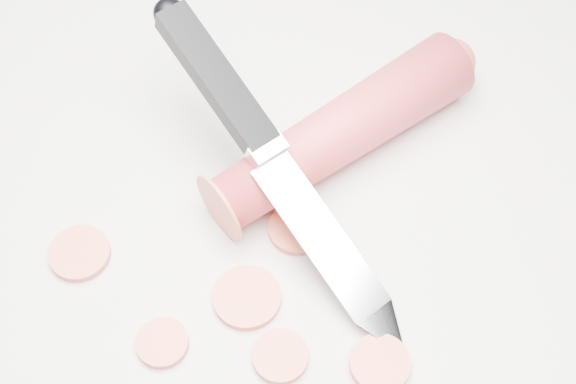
# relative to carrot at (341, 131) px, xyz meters

# --- Properties ---
(ground) EXTENTS (2.40, 2.40, 0.00)m
(ground) POSITION_rel_carrot_xyz_m (-0.03, -0.07, -0.02)
(ground) COLOR beige
(ground) RESTS_ON ground
(carrot) EXTENTS (0.14, 0.17, 0.04)m
(carrot) POSITION_rel_carrot_xyz_m (0.00, 0.00, 0.00)
(carrot) COLOR red
(carrot) RESTS_ON ground
(carrot_slice_0) EXTENTS (0.04, 0.04, 0.01)m
(carrot_slice_0) POSITION_rel_carrot_xyz_m (-0.13, -0.12, -0.02)
(carrot_slice_0) COLOR #E6593B
(carrot_slice_0) RESTS_ON ground
(carrot_slice_1) EXTENTS (0.03, 0.03, 0.01)m
(carrot_slice_1) POSITION_rel_carrot_xyz_m (-0.06, -0.16, -0.02)
(carrot_slice_1) COLOR #E6593B
(carrot_slice_1) RESTS_ON ground
(carrot_slice_2) EXTENTS (0.04, 0.04, 0.01)m
(carrot_slice_2) POSITION_rel_carrot_xyz_m (-0.01, -0.06, -0.02)
(carrot_slice_2) COLOR #E6593B
(carrot_slice_2) RESTS_ON ground
(carrot_slice_3) EXTENTS (0.03, 0.03, 0.01)m
(carrot_slice_3) POSITION_rel_carrot_xyz_m (0.00, -0.15, -0.02)
(carrot_slice_3) COLOR #E6593B
(carrot_slice_3) RESTS_ON ground
(carrot_slice_4) EXTENTS (0.03, 0.03, 0.01)m
(carrot_slice_4) POSITION_rel_carrot_xyz_m (0.06, -0.13, -0.02)
(carrot_slice_4) COLOR #E6593B
(carrot_slice_4) RESTS_ON ground
(carrot_slice_5) EXTENTS (0.04, 0.04, 0.01)m
(carrot_slice_5) POSITION_rel_carrot_xyz_m (-0.02, -0.12, -0.02)
(carrot_slice_5) COLOR #E6593B
(carrot_slice_5) RESTS_ON ground
(kitchen_knife) EXTENTS (0.21, 0.17, 0.09)m
(kitchen_knife) POSITION_rel_carrot_xyz_m (-0.02, -0.05, 0.02)
(kitchen_knife) COLOR silver
(kitchen_knife) RESTS_ON ground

